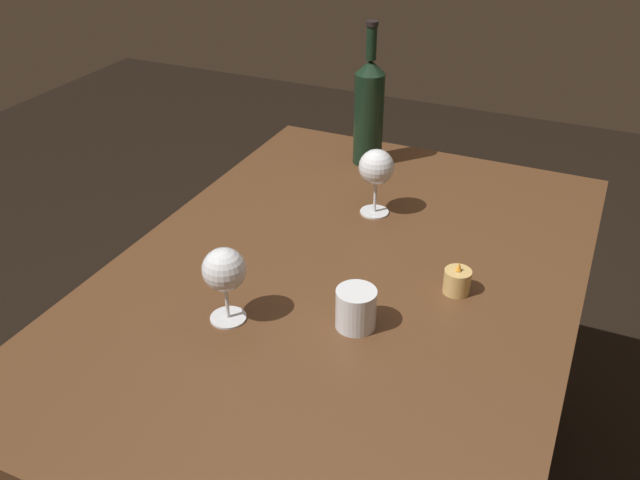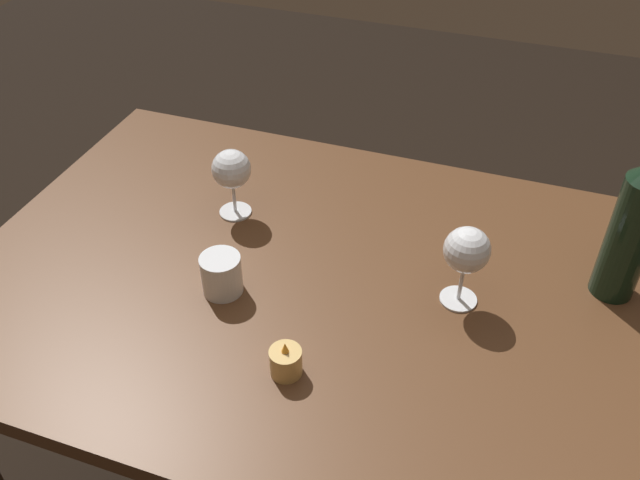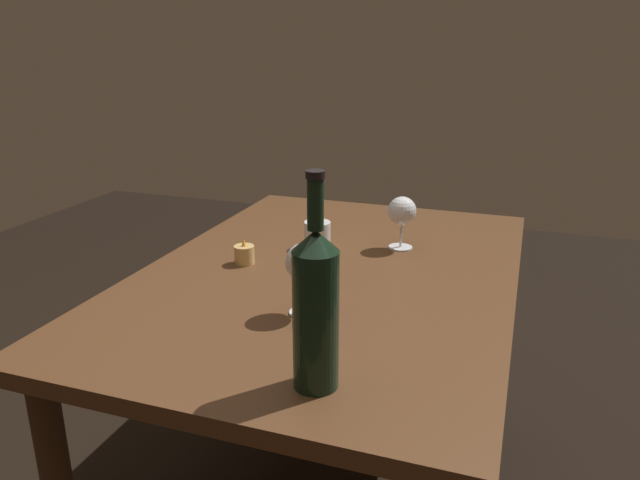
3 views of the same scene
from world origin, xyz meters
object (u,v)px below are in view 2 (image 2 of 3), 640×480
Objects in this scene: wine_glass_right at (467,252)px; wine_bottle at (633,227)px; votive_candle at (286,362)px; water_tumbler at (222,276)px; wine_glass_left at (231,171)px.

wine_bottle is (-0.25, -0.12, 0.03)m from wine_glass_right.
wine_glass_right is 0.35m from votive_candle.
wine_glass_right is at bearing -164.21° from water_tumbler.
water_tumbler is at bearing 19.26° from wine_bottle.
wine_glass_right is 2.33× the size of votive_candle.
wine_glass_left reaches higher than votive_candle.
votive_candle is (-0.18, 0.14, -0.01)m from water_tumbler.
wine_glass_left is 0.44m from votive_candle.
wine_glass_left is 0.49m from wine_glass_right.
wine_glass_left is at bearing -54.63° from votive_candle.
wine_glass_left is 2.18× the size of votive_candle.
wine_glass_right is (-0.48, 0.10, 0.01)m from wine_glass_left.
wine_glass_right is at bearing 24.49° from wine_bottle.
wine_glass_right is 0.28m from wine_bottle.
water_tumbler is at bearing 109.33° from wine_glass_left.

